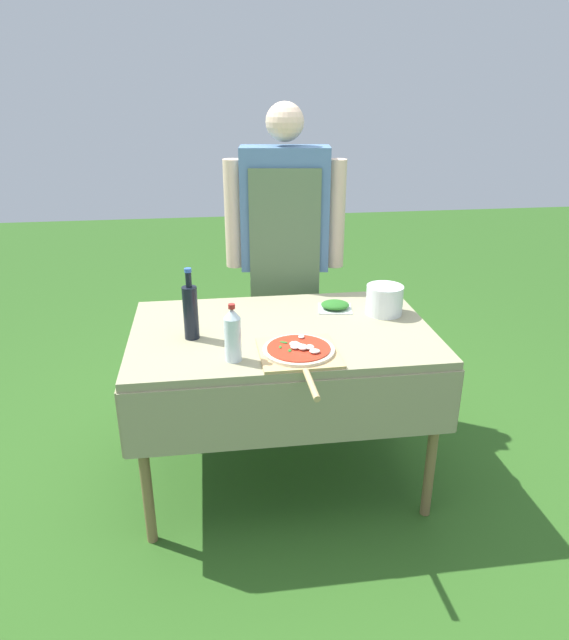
# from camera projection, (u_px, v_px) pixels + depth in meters

# --- Properties ---
(ground_plane) EXTENTS (12.00, 12.00, 0.00)m
(ground_plane) POSITION_uv_depth(u_px,v_px,m) (282.00, 473.00, 2.80)
(ground_plane) COLOR #2D5B1E
(prep_table) EXTENTS (1.33, 0.86, 0.78)m
(prep_table) POSITION_uv_depth(u_px,v_px,m) (282.00, 346.00, 2.54)
(prep_table) COLOR gray
(prep_table) RESTS_ON ground
(person_cook) EXTENTS (0.63, 0.26, 1.70)m
(person_cook) POSITION_uv_depth(u_px,v_px,m) (285.00, 239.00, 3.05)
(person_cook) COLOR #4C4C51
(person_cook) RESTS_ON ground
(pizza_on_peel) EXTENTS (0.32, 0.53, 0.05)m
(pizza_on_peel) POSITION_uv_depth(u_px,v_px,m) (299.00, 352.00, 2.25)
(pizza_on_peel) COLOR tan
(pizza_on_peel) RESTS_ON prep_table
(oil_bottle) EXTENTS (0.06, 0.06, 0.31)m
(oil_bottle) POSITION_uv_depth(u_px,v_px,m) (191.00, 311.00, 2.36)
(oil_bottle) COLOR black
(oil_bottle) RESTS_ON prep_table
(water_bottle) EXTENTS (0.07, 0.07, 0.23)m
(water_bottle) POSITION_uv_depth(u_px,v_px,m) (233.00, 334.00, 2.18)
(water_bottle) COLOR silver
(water_bottle) RESTS_ON prep_table
(herb_container) EXTENTS (0.18, 0.16, 0.04)m
(herb_container) POSITION_uv_depth(u_px,v_px,m) (335.00, 306.00, 2.71)
(herb_container) COLOR silver
(herb_container) RESTS_ON prep_table
(mixing_tub) EXTENTS (0.17, 0.17, 0.14)m
(mixing_tub) POSITION_uv_depth(u_px,v_px,m) (384.00, 300.00, 2.64)
(mixing_tub) COLOR silver
(mixing_tub) RESTS_ON prep_table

